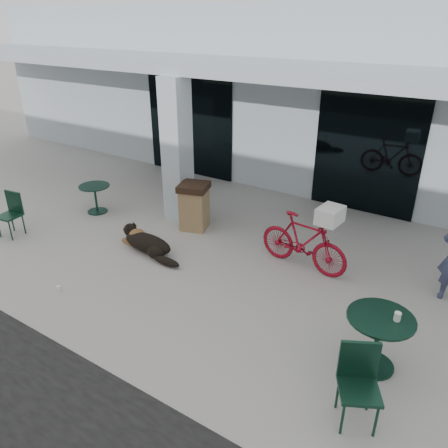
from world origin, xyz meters
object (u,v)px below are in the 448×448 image
Objects in this scene: cafe_chair_far_a at (359,389)px; dog at (148,242)px; bicycle at (303,242)px; cafe_chair_near at (9,215)px; trash_receptacle at (194,206)px; cafe_table_near at (96,199)px; cafe_table_far at (377,342)px.

dog is at bearing 132.01° from cafe_chair_far_a.
bicycle is 6.03m from cafe_chair_near.
trash_receptacle is (3.00, 2.39, 0.04)m from cafe_chair_near.
cafe_table_near is 7.07m from cafe_table_far.
dog is at bearing -19.04° from cafe_table_near.
bicycle is at bearing 135.10° from cafe_table_far.
cafe_chair_far_a is (7.54, -0.68, 0.03)m from cafe_chair_near.
bicycle is 1.70× the size of trash_receptacle.
cafe_chair_near is at bearing -141.42° from trash_receptacle.
trash_receptacle is at bearing 117.93° from cafe_chair_far_a.
cafe_chair_near is at bearing -107.04° from cafe_table_near.
cafe_chair_near reaches higher than dog.
bicycle reaches higher than cafe_table_far.
dog is 1.50× the size of cafe_table_far.
bicycle reaches higher than cafe_chair_near.
bicycle is at bearing 13.07° from cafe_chair_near.
cafe_table_far is (6.91, -1.51, 0.07)m from cafe_table_near.
cafe_table_far reaches higher than dog.
trash_receptacle reaches higher than dog.
bicycle is 2.59m from cafe_table_far.
cafe_table_far is (4.59, -0.71, 0.19)m from dog.
dog is at bearing -95.15° from trash_receptacle.
bicycle is at bearing 3.59° from cafe_table_near.
cafe_table_near is 1.91m from cafe_chair_near.
cafe_chair_near is 7.47m from cafe_table_far.
trash_receptacle is (-4.46, 2.08, 0.11)m from cafe_table_far.
cafe_chair_far_a is (1.90, -2.82, -0.03)m from bicycle.
dog is 1.30× the size of cafe_chair_far_a.
cafe_table_far is at bearing -5.31° from cafe_chair_near.
cafe_chair_near is at bearing -150.35° from dog.
cafe_chair_near is 3.84m from trash_receptacle.
cafe_table_near reaches higher than dog.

